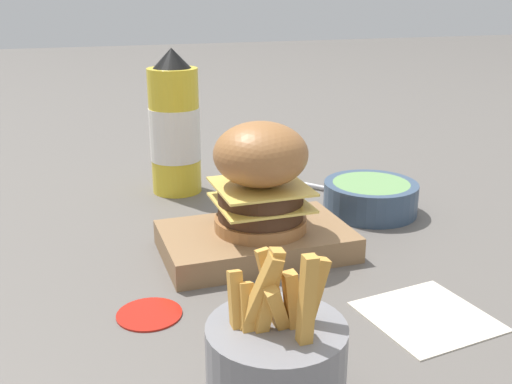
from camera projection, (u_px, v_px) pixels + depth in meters
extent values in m
plane|color=#5B5651|center=(260.00, 252.00, 0.76)|extent=(6.00, 6.00, 0.00)
cube|color=olive|center=(256.00, 241.00, 0.75)|extent=(0.23, 0.14, 0.03)
cylinder|color=#9E6638|center=(260.00, 224.00, 0.74)|extent=(0.12, 0.12, 0.02)
cylinder|color=#422819|center=(260.00, 212.00, 0.74)|extent=(0.11, 0.11, 0.02)
cube|color=#EAC656|center=(260.00, 203.00, 0.74)|extent=(0.11, 0.11, 0.00)
cylinder|color=#422819|center=(260.00, 195.00, 0.73)|extent=(0.11, 0.11, 0.02)
cube|color=#EAC656|center=(260.00, 187.00, 0.73)|extent=(0.11, 0.11, 0.00)
ellipsoid|color=#9E6638|center=(260.00, 155.00, 0.72)|extent=(0.12, 0.12, 0.08)
cylinder|color=yellow|center=(175.00, 131.00, 0.96)|extent=(0.08, 0.08, 0.20)
cylinder|color=white|center=(175.00, 134.00, 0.96)|extent=(0.08, 0.08, 0.08)
cone|color=black|center=(172.00, 58.00, 0.92)|extent=(0.06, 0.06, 0.03)
cylinder|color=slate|center=(276.00, 368.00, 0.47)|extent=(0.11, 0.11, 0.07)
cube|color=gold|center=(306.00, 318.00, 0.43)|extent=(0.01, 0.01, 0.10)
cube|color=gold|center=(248.00, 325.00, 0.45)|extent=(0.01, 0.03, 0.07)
cube|color=gold|center=(309.00, 309.00, 0.46)|extent=(0.03, 0.01, 0.08)
cube|color=gold|center=(275.00, 305.00, 0.45)|extent=(0.03, 0.03, 0.09)
cube|color=gold|center=(254.00, 307.00, 0.44)|extent=(0.04, 0.03, 0.09)
cube|color=gold|center=(237.00, 318.00, 0.45)|extent=(0.01, 0.03, 0.07)
cube|color=gold|center=(293.00, 317.00, 0.45)|extent=(0.02, 0.01, 0.08)
cube|color=gold|center=(281.00, 321.00, 0.45)|extent=(0.03, 0.03, 0.07)
cube|color=gold|center=(265.00, 308.00, 0.44)|extent=(0.03, 0.02, 0.10)
cylinder|color=#384C66|center=(370.00, 198.00, 0.89)|extent=(0.14, 0.14, 0.05)
cylinder|color=#669356|center=(371.00, 185.00, 0.88)|extent=(0.11, 0.11, 0.01)
cylinder|color=#B2B2B7|center=(304.00, 184.00, 1.01)|extent=(0.07, 0.10, 0.01)
ellipsoid|color=#B2B2B7|center=(266.00, 176.00, 1.05)|extent=(0.05, 0.05, 0.01)
cylinder|color=#B21E14|center=(149.00, 313.00, 0.61)|extent=(0.07, 0.07, 0.00)
cube|color=beige|center=(427.00, 316.00, 0.61)|extent=(0.13, 0.13, 0.00)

